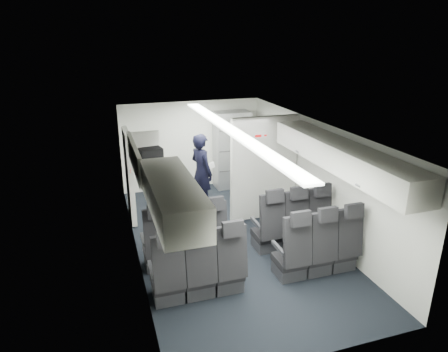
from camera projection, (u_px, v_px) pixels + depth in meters
cabin_shell at (231, 185)px, 7.07m from camera, size 3.41×6.01×2.16m
seat_row_front at (241, 234)px, 6.83m from camera, size 3.33×0.56×1.24m
seat_row_mid at (261, 261)px, 6.03m from camera, size 3.33×0.56×1.24m
overhead_bin_left_rear at (173, 197)px, 4.63m from camera, size 0.53×1.80×0.40m
overhead_bin_left_front_open at (149, 163)px, 6.23m from camera, size 0.64×1.70×0.72m
overhead_bin_right_rear at (376, 172)px, 5.43m from camera, size 0.53×1.80×0.40m
overhead_bin_right_front at (311, 142)px, 7.00m from camera, size 0.53×1.70×0.40m
bulkhead_partition at (264, 168)px, 8.09m from camera, size 1.40×0.15×2.13m
galley_unit at (232, 150)px, 9.84m from camera, size 0.85×0.52×1.90m
boarding_door at (129, 175)px, 8.05m from camera, size 0.12×1.27×1.86m
flight_attendant at (201, 172)px, 8.54m from camera, size 0.61×0.73×1.70m
carry_on_bag at (151, 155)px, 6.53m from camera, size 0.39×0.31×0.21m
papers at (211, 166)px, 8.50m from camera, size 0.19×0.05×0.13m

